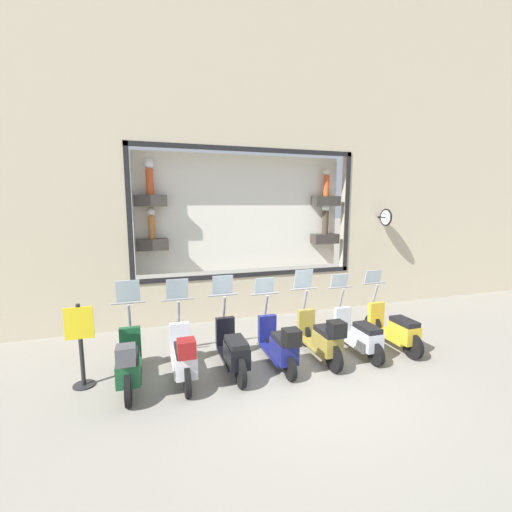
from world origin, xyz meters
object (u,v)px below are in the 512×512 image
Objects in this scene: scooter_silver_1 at (359,334)px; scooter_black_4 at (233,349)px; shop_sign_post at (81,343)px; scooter_olive_2 at (322,337)px; scooter_green_6 at (129,362)px; scooter_navy_3 at (280,344)px; scooter_yellow_0 at (395,329)px; scooter_white_5 at (184,356)px.

scooter_black_4 is (0.01, 2.69, 0.03)m from scooter_silver_1.
scooter_black_4 is at bearing -96.74° from shop_sign_post.
scooter_green_6 reaches higher than scooter_olive_2.
scooter_olive_2 is at bearing -91.95° from scooter_black_4.
scooter_navy_3 is 0.99× the size of scooter_black_4.
scooter_green_6 is 0.89m from shop_sign_post.
scooter_black_4 is at bearing 89.92° from scooter_yellow_0.
shop_sign_post is (0.31, 5.24, 0.36)m from scooter_silver_1.
scooter_black_4 is at bearing 88.05° from scooter_olive_2.
scooter_white_5 is 0.90m from scooter_green_6.
scooter_olive_2 is 4.37m from shop_sign_post.
scooter_olive_2 is 1.24× the size of shop_sign_post.
scooter_yellow_0 is 1.01× the size of scooter_navy_3.
scooter_yellow_0 reaches higher than scooter_navy_3.
scooter_white_5 is (0.01, 1.79, 0.02)m from scooter_navy_3.
shop_sign_post is at bearing 85.23° from scooter_olive_2.
scooter_black_4 is (0.06, 1.79, -0.04)m from scooter_olive_2.
scooter_silver_1 is at bearing -86.81° from scooter_olive_2.
scooter_navy_3 is at bearing -96.25° from shop_sign_post.
scooter_silver_1 is at bearing -89.15° from scooter_white_5.
shop_sign_post is (0.31, 6.14, 0.34)m from scooter_yellow_0.
scooter_white_5 is (-0.00, 2.69, -0.01)m from scooter_olive_2.
scooter_silver_1 is (-0.01, 0.90, -0.02)m from scooter_yellow_0.
scooter_olive_2 is 3.58m from scooter_green_6.
scooter_yellow_0 is 1.00× the size of scooter_white_5.
scooter_navy_3 is at bearing 92.08° from scooter_silver_1.
scooter_navy_3 is 1.23× the size of shop_sign_post.
shop_sign_post is at bearing 77.57° from scooter_white_5.
scooter_white_5 is at bearing -90.32° from scooter_green_6.
scooter_yellow_0 is at bearing -88.48° from scooter_navy_3.
scooter_white_5 reaches higher than shop_sign_post.
scooter_black_4 is 1.24× the size of shop_sign_post.
scooter_green_6 is at bearing 90.58° from scooter_yellow_0.
scooter_navy_3 is 0.99× the size of scooter_green_6.
scooter_silver_1 is 0.99× the size of scooter_white_5.
scooter_yellow_0 is at bearing -89.42° from scooter_green_6.
scooter_silver_1 is 0.99× the size of scooter_black_4.
scooter_yellow_0 is 1.79m from scooter_olive_2.
scooter_yellow_0 is at bearing -88.20° from scooter_olive_2.
scooter_olive_2 reaches higher than scooter_silver_1.
scooter_navy_3 is (-0.06, 1.79, 0.04)m from scooter_silver_1.
scooter_yellow_0 is 4.48m from scooter_white_5.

